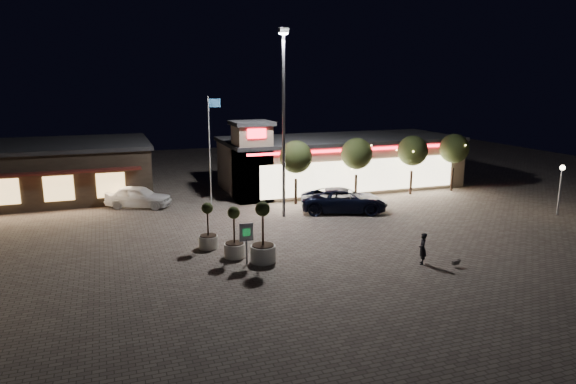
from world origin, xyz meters
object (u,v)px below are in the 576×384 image
object	(u,v)px
pickup_truck	(344,200)
planter_left	(208,234)
valet_sign	(246,236)
white_sedan	(138,196)
pedestrian	(423,249)
planter_mid	(263,243)

from	to	relation	value
pickup_truck	planter_left	distance (m)	11.59
valet_sign	white_sedan	bearing A→B (deg)	107.03
pickup_truck	planter_left	bearing A→B (deg)	133.53
white_sedan	pedestrian	bearing A→B (deg)	-117.75
pickup_truck	planter_left	xyz separation A→B (m)	(-10.59, -4.71, -0.04)
planter_mid	white_sedan	bearing A→B (deg)	110.27
white_sedan	planter_mid	xyz separation A→B (m)	(5.20, -14.08, 0.18)
pickup_truck	white_sedan	distance (m)	14.95
planter_mid	pickup_truck	bearing A→B (deg)	43.03
pickup_truck	planter_mid	world-z (taller)	planter_mid
pickup_truck	planter_left	size ratio (longest dim) A/B	2.34
pickup_truck	planter_mid	xyz separation A→B (m)	(-8.37, -7.81, 0.14)
white_sedan	valet_sign	world-z (taller)	valet_sign
white_sedan	pedestrian	world-z (taller)	pedestrian
white_sedan	planter_left	xyz separation A→B (m)	(2.99, -10.98, 0.00)
pickup_truck	planter_mid	size ratio (longest dim) A/B	1.91
white_sedan	planter_mid	bearing A→B (deg)	-134.09
white_sedan	planter_left	size ratio (longest dim) A/B	1.81
pickup_truck	valet_sign	bearing A→B (deg)	149.86
pickup_truck	valet_sign	distance (m)	12.15
pedestrian	planter_mid	size ratio (longest dim) A/B	0.51
planter_mid	planter_left	bearing A→B (deg)	125.55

